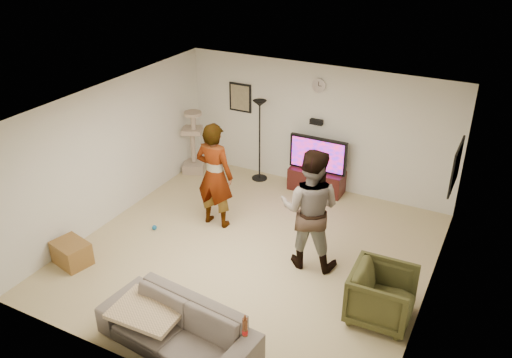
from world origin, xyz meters
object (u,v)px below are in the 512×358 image
at_px(person_right, 310,209).
at_px(sofa, 178,328).
at_px(side_table, 72,253).
at_px(beer_bottle, 245,327).
at_px(tv, 318,154).
at_px(person_left, 215,175).
at_px(tv_stand, 317,180).
at_px(armchair, 382,295).
at_px(floor_lamp, 260,141).
at_px(cat_tree, 193,141).

height_order(person_right, sofa, person_right).
bearing_deg(person_right, side_table, 18.78).
bearing_deg(beer_bottle, sofa, 180.00).
distance_m(tv, person_right, 2.46).
bearing_deg(person_left, tv_stand, -120.04).
bearing_deg(tv, person_right, -71.69).
bearing_deg(sofa, side_table, 169.97).
bearing_deg(side_table, person_right, 27.69).
bearing_deg(person_right, armchair, 143.04).
bearing_deg(tv_stand, side_table, -122.02).
xyz_separation_m(tv, person_left, (-1.14, -1.98, 0.16)).
xyz_separation_m(tv, floor_lamp, (-1.25, -0.05, 0.05)).
height_order(person_left, armchair, person_left).
relative_size(person_left, beer_bottle, 7.67).
xyz_separation_m(person_left, armchair, (3.28, -1.08, -0.57)).
height_order(tv_stand, person_left, person_left).
bearing_deg(armchair, beer_bottle, 144.03).
bearing_deg(side_table, floor_lamp, 72.17).
relative_size(cat_tree, person_right, 0.70).
xyz_separation_m(tv, armchair, (2.14, -3.06, -0.41)).
relative_size(floor_lamp, sofa, 0.80).
distance_m(person_right, sofa, 2.66).
bearing_deg(cat_tree, sofa, -58.74).
relative_size(cat_tree, beer_bottle, 5.53).
bearing_deg(person_left, cat_tree, -46.37).
relative_size(beer_bottle, side_table, 0.44).
distance_m(floor_lamp, cat_tree, 1.47).
distance_m(person_right, side_table, 3.82).
relative_size(floor_lamp, beer_bottle, 6.81).
bearing_deg(sofa, person_left, 117.87).
relative_size(cat_tree, side_table, 2.42).
bearing_deg(cat_tree, person_left, -46.26).
distance_m(tv_stand, side_table, 4.79).
bearing_deg(cat_tree, beer_bottle, -50.37).
bearing_deg(armchair, person_left, 69.82).
height_order(person_left, side_table, person_left).
distance_m(armchair, side_table, 4.79).
bearing_deg(person_left, armchair, 161.65).
relative_size(floor_lamp, cat_tree, 1.23).
distance_m(person_right, armchair, 1.66).
relative_size(tv, sofa, 0.55).
height_order(tv, beer_bottle, tv).
relative_size(cat_tree, sofa, 0.65).
distance_m(tv_stand, person_right, 2.56).
distance_m(cat_tree, person_left, 2.23).
distance_m(floor_lamp, person_right, 3.05).
bearing_deg(person_right, cat_tree, -38.47).
relative_size(tv, floor_lamp, 0.68).
relative_size(tv_stand, person_left, 0.57).
height_order(tv_stand, beer_bottle, beer_bottle).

